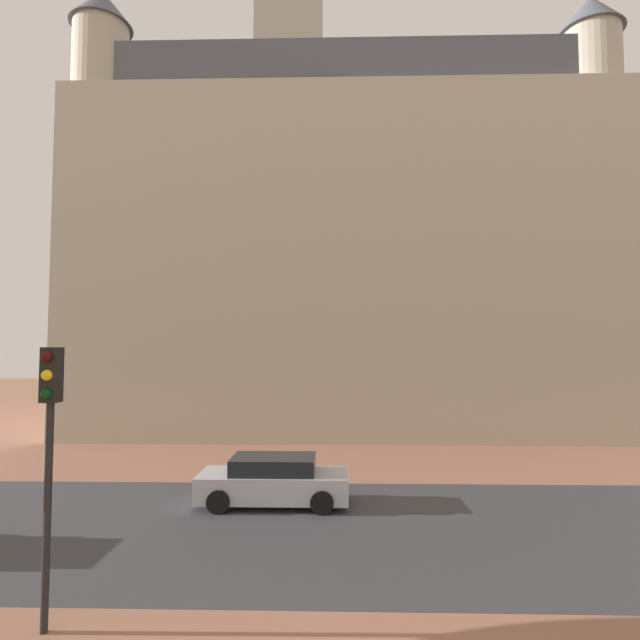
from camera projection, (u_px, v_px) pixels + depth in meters
name	position (u px, v px, depth m)	size (l,w,h in m)	color
ground_plane	(322.00, 512.00, 13.71)	(120.00, 120.00, 0.00)	#93604C
street_asphalt_strip	(321.00, 527.00, 12.60)	(120.00, 8.12, 0.00)	#38383D
landmark_building	(338.00, 254.00, 31.45)	(28.68, 15.91, 36.40)	#B2A893
car_silver	(274.00, 481.00, 14.45)	(4.30, 1.92, 1.37)	#B2B2BC
traffic_light_pole	(49.00, 431.00, 8.07)	(0.28, 0.34, 4.54)	black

